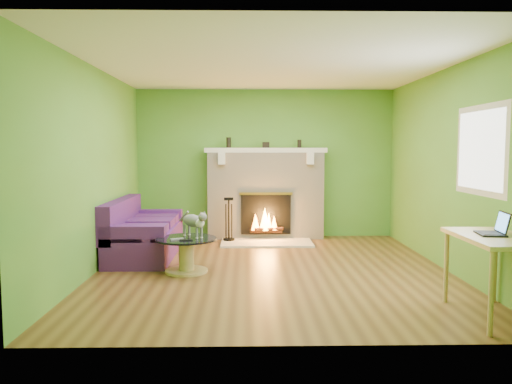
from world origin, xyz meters
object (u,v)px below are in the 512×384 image
(desk, at_px, (495,246))
(cat, at_px, (193,224))
(coffee_table, at_px, (186,252))
(sofa, at_px, (142,234))

(desk, relative_size, cat, 1.86)
(coffee_table, height_order, desk, desk)
(coffee_table, relative_size, cat, 1.38)
(sofa, relative_size, cat, 3.32)
(desk, distance_m, cat, 3.49)
(sofa, relative_size, desk, 1.78)
(sofa, distance_m, cat, 1.27)
(coffee_table, height_order, cat, cat)
(coffee_table, bearing_deg, cat, 32.01)
(sofa, height_order, coffee_table, sofa)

